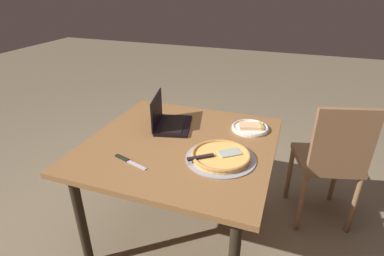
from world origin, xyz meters
TOP-DOWN VIEW (x-y plane):
  - ground_plane at (0.00, 0.00)m, footprint 12.00×12.00m
  - dining_table at (0.00, 0.00)m, footprint 1.06×1.08m
  - laptop at (0.17, 0.15)m, footprint 0.34×0.28m
  - pizza_plate at (0.30, -0.36)m, footprint 0.23×0.23m
  - pizza_tray at (-0.10, -0.27)m, footprint 0.38×0.38m
  - table_knife at (-0.29, 0.19)m, footprint 0.08×0.22m
  - chair_near at (0.42, -0.88)m, footprint 0.47×0.47m

SIDE VIEW (x-z plane):
  - ground_plane at x=0.00m, z-range 0.00..0.00m
  - chair_near at x=0.42m, z-range 0.07..0.98m
  - dining_table at x=0.00m, z-range 0.27..0.97m
  - table_knife at x=-0.29m, z-range 0.70..0.71m
  - pizza_plate at x=0.30m, z-range 0.70..0.73m
  - pizza_tray at x=-0.10m, z-range 0.70..0.74m
  - laptop at x=0.17m, z-range 0.64..0.85m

